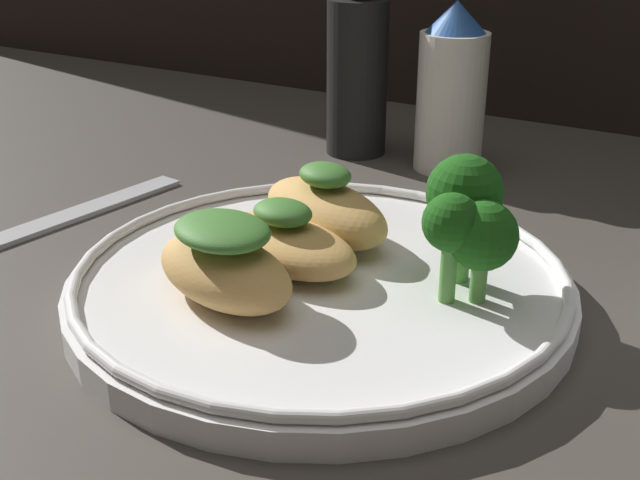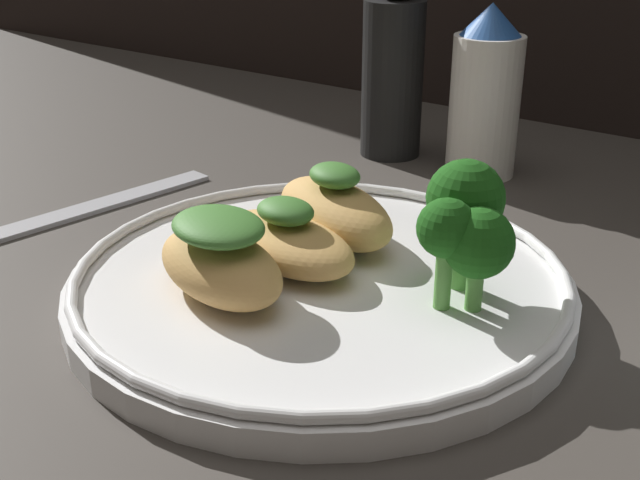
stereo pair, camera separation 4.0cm
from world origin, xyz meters
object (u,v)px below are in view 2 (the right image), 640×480
sauce_bottle (485,95)px  pepper_grinder (393,70)px  broccoli_bunch (466,221)px  plate (320,283)px

sauce_bottle → pepper_grinder: pepper_grinder is taller
broccoli_bunch → sauce_bottle: bearing=114.0°
broccoli_bunch → sauce_bottle: (-9.20, 20.70, 0.48)cm
plate → pepper_grinder: size_ratio=1.73×
pepper_grinder → plate: bearing=-66.1°
sauce_bottle → pepper_grinder: bearing=180.0°
broccoli_bunch → pepper_grinder: bearing=129.4°
plate → broccoli_bunch: broccoli_bunch is taller
sauce_bottle → pepper_grinder: (-7.81, 0.00, 0.77)cm
broccoli_bunch → sauce_bottle: size_ratio=0.54×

